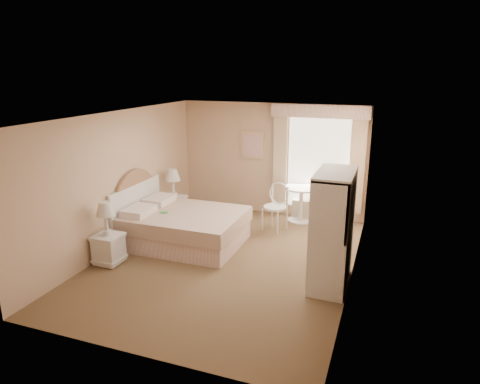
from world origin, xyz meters
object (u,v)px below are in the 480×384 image
at_px(bed, 180,225).
at_px(round_table, 301,198).
at_px(nightstand_far, 174,202).
at_px(armoire, 332,239).
at_px(cafe_chair, 277,203).
at_px(nightstand_near, 108,241).

distance_m(bed, round_table, 2.76).
xyz_separation_m(nightstand_far, round_table, (2.62, 0.90, 0.09)).
bearing_deg(armoire, bed, 167.44).
xyz_separation_m(round_table, armoire, (1.03, -2.65, 0.23)).
relative_size(bed, cafe_chair, 2.19).
height_order(nightstand_near, cafe_chair, nightstand_near).
distance_m(nightstand_near, nightstand_far, 2.31).
height_order(bed, round_table, bed).
bearing_deg(cafe_chair, armoire, -38.63).
distance_m(bed, armoire, 3.03).
bearing_deg(bed, nightstand_near, -120.76).
bearing_deg(armoire, nightstand_near, -171.31).
height_order(nightstand_far, round_table, nightstand_far).
xyz_separation_m(nightstand_near, round_table, (2.62, 3.20, 0.11)).
xyz_separation_m(round_table, cafe_chair, (-0.37, -0.65, 0.05)).
bearing_deg(nightstand_far, bed, -56.70).
bearing_deg(bed, round_table, 46.42).
height_order(nightstand_far, cafe_chair, nightstand_far).
height_order(nightstand_near, nightstand_far, nightstand_far).
height_order(round_table, cafe_chair, cafe_chair).
distance_m(bed, nightstand_near, 1.41).
height_order(bed, armoire, armoire).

